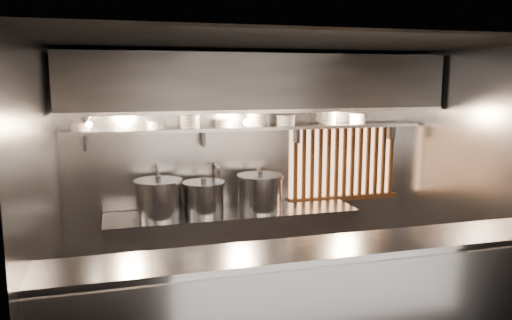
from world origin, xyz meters
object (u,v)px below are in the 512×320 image
heat_lamp (86,119)px  stock_pot_left (204,197)px  pendant_bulb (247,122)px  stock_pot_mid (159,198)px  stock_pot_right (260,192)px

heat_lamp → stock_pot_left: heat_lamp is taller
heat_lamp → pendant_bulb: bearing=11.0°
stock_pot_mid → stock_pot_right: (1.21, -0.00, -0.00)m
heat_lamp → pendant_bulb: heat_lamp is taller
stock_pot_left → heat_lamp: bearing=-166.9°
stock_pot_mid → pendant_bulb: bearing=4.6°
heat_lamp → pendant_bulb: size_ratio=1.87×
stock_pot_mid → stock_pot_right: 1.21m
heat_lamp → stock_pot_mid: size_ratio=0.53×
pendant_bulb → stock_pot_mid: size_ratio=0.28×
pendant_bulb → stock_pot_mid: (-1.07, -0.09, -0.84)m
pendant_bulb → stock_pot_right: size_ratio=0.28×
heat_lamp → pendant_bulb: 1.83m
pendant_bulb → stock_pot_mid: 1.36m
pendant_bulb → stock_pot_right: 0.86m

